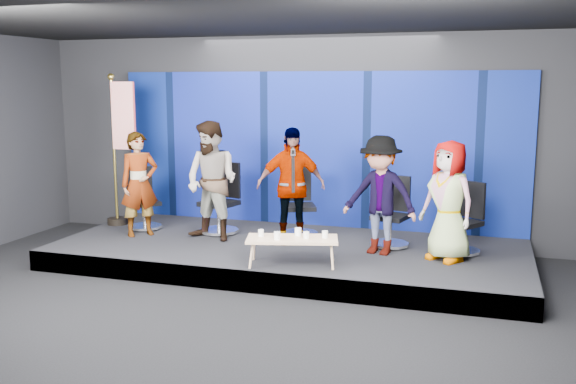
{
  "coord_description": "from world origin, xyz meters",
  "views": [
    {
      "loc": [
        2.8,
        -6.5,
        2.71
      ],
      "look_at": [
        0.01,
        2.4,
        1.12
      ],
      "focal_mm": 40.0,
      "sensor_mm": 36.0,
      "label": 1
    }
  ],
  "objects_px": {
    "chair_c": "(299,213)",
    "panelist_c": "(291,186)",
    "panelist_b": "(212,181)",
    "flag_stand": "(121,146)",
    "chair_a": "(144,208)",
    "panelist_e": "(448,201)",
    "mug_d": "(306,235)",
    "coffee_table": "(292,240)",
    "chair_b": "(221,210)",
    "panelist_a": "(139,184)",
    "mug_c": "(298,232)",
    "mug_a": "(261,233)",
    "chair_d": "(391,223)",
    "chair_e": "(463,230)",
    "mug_b": "(277,236)",
    "panelist_d": "(380,195)",
    "mug_e": "(325,234)"
  },
  "relations": [
    {
      "from": "mug_a",
      "to": "mug_b",
      "type": "distance_m",
      "value": 0.29
    },
    {
      "from": "chair_a",
      "to": "mug_b",
      "type": "distance_m",
      "value": 3.24
    },
    {
      "from": "mug_d",
      "to": "chair_e",
      "type": "bearing_deg",
      "value": 33.82
    },
    {
      "from": "chair_d",
      "to": "mug_b",
      "type": "xyz_separation_m",
      "value": [
        -1.27,
        -1.58,
        0.08
      ]
    },
    {
      "from": "panelist_c",
      "to": "mug_d",
      "type": "height_order",
      "value": "panelist_c"
    },
    {
      "from": "chair_a",
      "to": "panelist_e",
      "type": "bearing_deg",
      "value": -51.85
    },
    {
      "from": "chair_b",
      "to": "panelist_d",
      "type": "relative_size",
      "value": 0.67
    },
    {
      "from": "panelist_a",
      "to": "mug_b",
      "type": "distance_m",
      "value": 2.89
    },
    {
      "from": "mug_e",
      "to": "coffee_table",
      "type": "bearing_deg",
      "value": -162.91
    },
    {
      "from": "chair_a",
      "to": "mug_d",
      "type": "height_order",
      "value": "chair_a"
    },
    {
      "from": "chair_c",
      "to": "coffee_table",
      "type": "height_order",
      "value": "chair_c"
    },
    {
      "from": "flag_stand",
      "to": "panelist_c",
      "type": "bearing_deg",
      "value": -8.26
    },
    {
      "from": "panelist_a",
      "to": "mug_d",
      "type": "xyz_separation_m",
      "value": [
        3.0,
        -0.89,
        -0.41
      ]
    },
    {
      "from": "panelist_a",
      "to": "mug_e",
      "type": "relative_size",
      "value": 17.49
    },
    {
      "from": "mug_b",
      "to": "mug_c",
      "type": "height_order",
      "value": "mug_c"
    },
    {
      "from": "coffee_table",
      "to": "panelist_e",
      "type": "bearing_deg",
      "value": 23.99
    },
    {
      "from": "panelist_a",
      "to": "mug_c",
      "type": "height_order",
      "value": "panelist_a"
    },
    {
      "from": "panelist_c",
      "to": "mug_d",
      "type": "bearing_deg",
      "value": -87.34
    },
    {
      "from": "panelist_a",
      "to": "flag_stand",
      "type": "distance_m",
      "value": 1.04
    },
    {
      "from": "chair_a",
      "to": "mug_b",
      "type": "xyz_separation_m",
      "value": [
        2.86,
        -1.52,
        0.09
      ]
    },
    {
      "from": "panelist_b",
      "to": "mug_d",
      "type": "xyz_separation_m",
      "value": [
        1.77,
        -0.95,
        -0.5
      ]
    },
    {
      "from": "panelist_c",
      "to": "panelist_d",
      "type": "relative_size",
      "value": 1.04
    },
    {
      "from": "chair_e",
      "to": "mug_e",
      "type": "distance_m",
      "value": 2.11
    },
    {
      "from": "panelist_b",
      "to": "panelist_c",
      "type": "xyz_separation_m",
      "value": [
        1.21,
        0.19,
        -0.04
      ]
    },
    {
      "from": "chair_c",
      "to": "mug_d",
      "type": "relative_size",
      "value": 11.7
    },
    {
      "from": "mug_d",
      "to": "chair_c",
      "type": "bearing_deg",
      "value": 109.66
    },
    {
      "from": "chair_b",
      "to": "panelist_b",
      "type": "xyz_separation_m",
      "value": [
        0.07,
        -0.5,
        0.55
      ]
    },
    {
      "from": "chair_a",
      "to": "panelist_d",
      "type": "xyz_separation_m",
      "value": [
        4.03,
        -0.43,
        0.51
      ]
    },
    {
      "from": "chair_b",
      "to": "panelist_b",
      "type": "distance_m",
      "value": 0.75
    },
    {
      "from": "chair_b",
      "to": "panelist_a",
      "type": "bearing_deg",
      "value": -140.34
    },
    {
      "from": "panelist_c",
      "to": "flag_stand",
      "type": "bearing_deg",
      "value": 150.22
    },
    {
      "from": "mug_a",
      "to": "mug_c",
      "type": "xyz_separation_m",
      "value": [
        0.47,
        0.19,
        0.01
      ]
    },
    {
      "from": "chair_e",
      "to": "flag_stand",
      "type": "xyz_separation_m",
      "value": [
        -5.64,
        0.16,
        1.02
      ]
    },
    {
      "from": "coffee_table",
      "to": "mug_e",
      "type": "height_order",
      "value": "mug_e"
    },
    {
      "from": "panelist_b",
      "to": "mug_a",
      "type": "relative_size",
      "value": 19.98
    },
    {
      "from": "chair_d",
      "to": "chair_e",
      "type": "height_order",
      "value": "chair_d"
    },
    {
      "from": "panelist_e",
      "to": "mug_a",
      "type": "height_order",
      "value": "panelist_e"
    },
    {
      "from": "panelist_a",
      "to": "panelist_e",
      "type": "distance_m",
      "value": 4.77
    },
    {
      "from": "panelist_b",
      "to": "panelist_c",
      "type": "height_order",
      "value": "panelist_b"
    },
    {
      "from": "chair_c",
      "to": "panelist_c",
      "type": "relative_size",
      "value": 0.62
    },
    {
      "from": "chair_d",
      "to": "mug_a",
      "type": "distance_m",
      "value": 2.13
    },
    {
      "from": "chair_c",
      "to": "coffee_table",
      "type": "distance_m",
      "value": 1.71
    },
    {
      "from": "panelist_e",
      "to": "mug_b",
      "type": "bearing_deg",
      "value": -120.56
    },
    {
      "from": "coffee_table",
      "to": "mug_b",
      "type": "relative_size",
      "value": 12.52
    },
    {
      "from": "mug_d",
      "to": "panelist_e",
      "type": "bearing_deg",
      "value": 25.82
    },
    {
      "from": "mug_b",
      "to": "chair_d",
      "type": "bearing_deg",
      "value": 51.18
    },
    {
      "from": "chair_c",
      "to": "panelist_e",
      "type": "distance_m",
      "value": 2.53
    },
    {
      "from": "chair_b",
      "to": "coffee_table",
      "type": "bearing_deg",
      "value": -27.68
    },
    {
      "from": "flag_stand",
      "to": "mug_d",
      "type": "bearing_deg",
      "value": -24.01
    },
    {
      "from": "panelist_a",
      "to": "panelist_d",
      "type": "height_order",
      "value": "panelist_d"
    }
  ]
}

